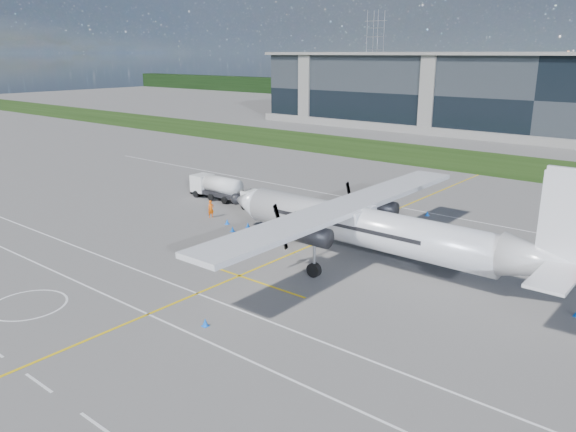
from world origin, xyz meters
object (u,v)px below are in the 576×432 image
at_px(baggage_tug, 256,200).
at_px(safety_cone_nose_stbd, 248,225).
at_px(turboprop_aircraft, 377,207).
at_px(safety_cone_portwing, 205,322).
at_px(ground_crew_person, 211,208).
at_px(safety_cone_stbdwing, 427,213).
at_px(pylon_west, 375,54).
at_px(safety_cone_nose_port, 233,229).
at_px(fuel_tanker_truck, 214,187).
at_px(safety_cone_fwd, 227,222).

distance_m(baggage_tug, safety_cone_nose_stbd, 6.30).
relative_size(turboprop_aircraft, safety_cone_portwing, 60.93).
bearing_deg(safety_cone_portwing, ground_crew_person, 136.02).
bearing_deg(turboprop_aircraft, safety_cone_stbdwing, 101.19).
height_order(pylon_west, safety_cone_portwing, pylon_west).
height_order(safety_cone_nose_port, safety_cone_nose_stbd, same).
height_order(fuel_tanker_truck, baggage_tug, fuel_tanker_truck).
bearing_deg(safety_cone_stbdwing, pylon_west, 123.01).
xyz_separation_m(baggage_tug, safety_cone_stbdwing, (14.56, 8.96, -0.70)).
xyz_separation_m(ground_crew_person, safety_cone_stbdwing, (16.03, 13.90, -0.72)).
relative_size(pylon_west, ground_crew_person, 15.44).
distance_m(fuel_tanker_truck, safety_cone_nose_stbd, 11.81).
height_order(pylon_west, safety_cone_stbdwing, pylon_west).
height_order(fuel_tanker_truck, safety_cone_nose_port, fuel_tanker_truck).
xyz_separation_m(pylon_west, safety_cone_stbdwing, (86.47, -133.08, -14.75)).
xyz_separation_m(safety_cone_portwing, safety_cone_stbdwing, (-0.40, 29.75, 0.00)).
bearing_deg(safety_cone_stbdwing, safety_cone_nose_port, -125.30).
height_order(turboprop_aircraft, safety_cone_fwd, turboprop_aircraft).
relative_size(safety_cone_fwd, safety_cone_nose_port, 1.00).
bearing_deg(fuel_tanker_truck, turboprop_aircraft, -14.87).
relative_size(turboprop_aircraft, safety_cone_nose_stbd, 60.93).
bearing_deg(safety_cone_nose_port, safety_cone_stbdwing, 54.70).
distance_m(safety_cone_fwd, safety_cone_nose_port, 2.38).
bearing_deg(safety_cone_fwd, turboprop_aircraft, -1.62).
relative_size(baggage_tug, safety_cone_fwd, 6.31).
relative_size(fuel_tanker_truck, safety_cone_nose_port, 13.76).
xyz_separation_m(pylon_west, baggage_tug, (71.91, -142.04, -14.05)).
bearing_deg(baggage_tug, pylon_west, 116.85).
bearing_deg(fuel_tanker_truck, safety_cone_nose_port, -35.77).
relative_size(fuel_tanker_truck, safety_cone_fwd, 13.76).
bearing_deg(ground_crew_person, turboprop_aircraft, -77.22).
relative_size(pylon_west, turboprop_aircraft, 0.98).
xyz_separation_m(turboprop_aircraft, ground_crew_person, (-18.99, 1.07, -3.60)).
height_order(baggage_tug, safety_cone_nose_port, baggage_tug).
bearing_deg(safety_cone_nose_stbd, baggage_tug, 125.24).
relative_size(pylon_west, safety_cone_nose_port, 60.00).
bearing_deg(turboprop_aircraft, ground_crew_person, 176.76).
bearing_deg(safety_cone_nose_port, safety_cone_portwing, -50.23).
bearing_deg(ground_crew_person, fuel_tanker_truck, 60.57).
xyz_separation_m(fuel_tanker_truck, safety_cone_portwing, (21.71, -21.22, -1.04)).
height_order(ground_crew_person, safety_cone_nose_stbd, ground_crew_person).
xyz_separation_m(fuel_tanker_truck, safety_cone_nose_stbd, (10.37, -5.55, -1.04)).
bearing_deg(safety_cone_nose_stbd, safety_cone_fwd, -168.87).
distance_m(turboprop_aircraft, safety_cone_nose_port, 14.83).
relative_size(fuel_tanker_truck, safety_cone_stbdwing, 13.76).
relative_size(pylon_west, baggage_tug, 9.51).
bearing_deg(baggage_tug, safety_cone_fwd, -76.26).
xyz_separation_m(fuel_tanker_truck, safety_cone_stbdwing, (21.32, 8.53, -1.04)).
xyz_separation_m(ground_crew_person, safety_cone_nose_stbd, (5.08, -0.17, -0.72)).
xyz_separation_m(safety_cone_nose_port, safety_cone_nose_stbd, (0.26, 1.74, 0.00)).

